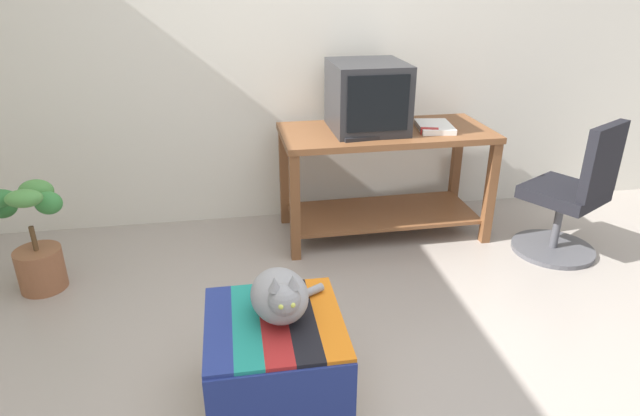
{
  "coord_description": "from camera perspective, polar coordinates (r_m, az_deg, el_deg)",
  "views": [
    {
      "loc": [
        -0.48,
        -1.7,
        1.7
      ],
      "look_at": [
        -0.04,
        0.85,
        0.55
      ],
      "focal_mm": 30.32,
      "sensor_mm": 36.0,
      "label": 1
    }
  ],
  "objects": [
    {
      "name": "cat",
      "position": [
        2.18,
        -4.19,
        -9.22
      ],
      "size": [
        0.33,
        0.35,
        0.25
      ],
      "rotation": [
        0.0,
        0.0,
        0.07
      ],
      "color": "gray",
      "rests_on": "ottoman_with_blanket"
    },
    {
      "name": "ottoman_with_blanket",
      "position": [
        2.35,
        -4.7,
        -15.75
      ],
      "size": [
        0.56,
        0.59,
        0.4
      ],
      "color": "tan",
      "rests_on": "ground_plane"
    },
    {
      "name": "office_chair",
      "position": [
        3.7,
        25.02,
        0.83
      ],
      "size": [
        0.57,
        0.57,
        0.89
      ],
      "rotation": [
        0.0,
        0.0,
        3.66
      ],
      "color": "#4C4C51",
      "rests_on": "ground_plane"
    },
    {
      "name": "back_wall",
      "position": [
        3.8,
        -2.51,
        17.93
      ],
      "size": [
        8.0,
        0.1,
        2.6
      ],
      "primitive_type": "cube",
      "color": "silver",
      "rests_on": "ground_plane"
    },
    {
      "name": "keyboard",
      "position": [
        3.41,
        5.52,
        7.66
      ],
      "size": [
        0.41,
        0.19,
        0.02
      ],
      "primitive_type": "cube",
      "rotation": [
        0.0,
        0.0,
        0.12
      ],
      "color": "black",
      "rests_on": "desk"
    },
    {
      "name": "tv_monitor",
      "position": [
        3.52,
        5.0,
        11.57
      ],
      "size": [
        0.47,
        0.52,
        0.43
      ],
      "rotation": [
        0.0,
        0.0,
        0.01
      ],
      "color": "#28282B",
      "rests_on": "desk"
    },
    {
      "name": "desk",
      "position": [
        3.65,
        6.79,
        4.65
      ],
      "size": [
        1.38,
        0.65,
        0.74
      ],
      "rotation": [
        0.0,
        0.0,
        0.01
      ],
      "color": "brown",
      "rests_on": "ground_plane"
    },
    {
      "name": "ground_plane",
      "position": [
        2.45,
        4.59,
        -20.05
      ],
      "size": [
        14.0,
        14.0,
        0.0
      ],
      "primitive_type": "plane",
      "color": "#9E9389"
    },
    {
      "name": "book",
      "position": [
        3.64,
        11.99,
        8.39
      ],
      "size": [
        0.25,
        0.32,
        0.04
      ],
      "primitive_type": "cube",
      "rotation": [
        0.0,
        0.0,
        -0.13
      ],
      "color": "white",
      "rests_on": "desk"
    },
    {
      "name": "stapler",
      "position": [
        3.52,
        11.47,
        7.97
      ],
      "size": [
        0.12,
        0.07,
        0.04
      ],
      "primitive_type": "cube",
      "rotation": [
        0.0,
        0.0,
        1.27
      ],
      "color": "#A31E1E",
      "rests_on": "desk"
    },
    {
      "name": "potted_plant",
      "position": [
        3.43,
        -28.0,
        -2.99
      ],
      "size": [
        0.41,
        0.35,
        0.66
      ],
      "color": "brown",
      "rests_on": "ground_plane"
    }
  ]
}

